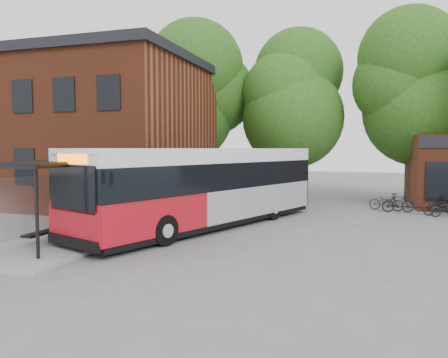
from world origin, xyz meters
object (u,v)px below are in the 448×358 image
(bicycle_4, at_px, (446,209))
(bus_shelter, at_px, (64,202))
(bicycle_1, at_px, (398,203))
(bicycle_3, at_px, (447,204))
(city_bus, at_px, (208,188))
(bicycle_0, at_px, (386,202))
(bicycle_2, at_px, (440,206))

(bicycle_4, bearing_deg, bus_shelter, 104.62)
(bicycle_1, relative_size, bicycle_4, 1.08)
(bicycle_3, distance_m, bicycle_4, 1.55)
(city_bus, bearing_deg, bicycle_3, 56.01)
(bicycle_4, bearing_deg, bicycle_3, -33.95)
(bicycle_4, bearing_deg, bicycle_0, 35.76)
(bicycle_3, bearing_deg, bus_shelter, 115.78)
(city_bus, bearing_deg, bus_shelter, -107.44)
(bicycle_3, bearing_deg, city_bus, 110.55)
(bicycle_0, xyz_separation_m, bicycle_2, (2.43, -1.10, -0.00))
(city_bus, relative_size, bicycle_4, 8.49)
(bus_shelter, relative_size, bicycle_1, 4.25)
(city_bus, xyz_separation_m, bicycle_0, (7.37, 7.36, -1.18))
(city_bus, distance_m, bicycle_4, 11.58)
(bicycle_0, bearing_deg, bicycle_3, -74.56)
(bicycle_2, relative_size, bicycle_3, 1.18)
(bus_shelter, height_order, bicycle_2, bus_shelter)
(bicycle_0, xyz_separation_m, bicycle_1, (0.55, -0.58, 0.03))
(bicycle_3, bearing_deg, bicycle_4, 154.00)
(city_bus, bearing_deg, bicycle_0, 65.61)
(city_bus, xyz_separation_m, bicycle_2, (9.80, 6.27, -1.18))
(city_bus, height_order, bicycle_3, city_bus)
(city_bus, distance_m, bicycle_3, 12.65)
(bicycle_1, bearing_deg, city_bus, 116.50)
(bicycle_1, distance_m, bicycle_3, 2.40)
(city_bus, distance_m, bicycle_2, 11.69)
(bicycle_1, bearing_deg, bicycle_0, 29.26)
(bicycle_1, xyz_separation_m, bicycle_2, (1.88, -0.51, -0.03))
(bicycle_0, relative_size, bicycle_3, 1.19)
(bicycle_0, bearing_deg, bicycle_2, -97.36)
(bus_shelter, relative_size, city_bus, 0.54)
(bicycle_4, bearing_deg, city_bus, 97.29)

